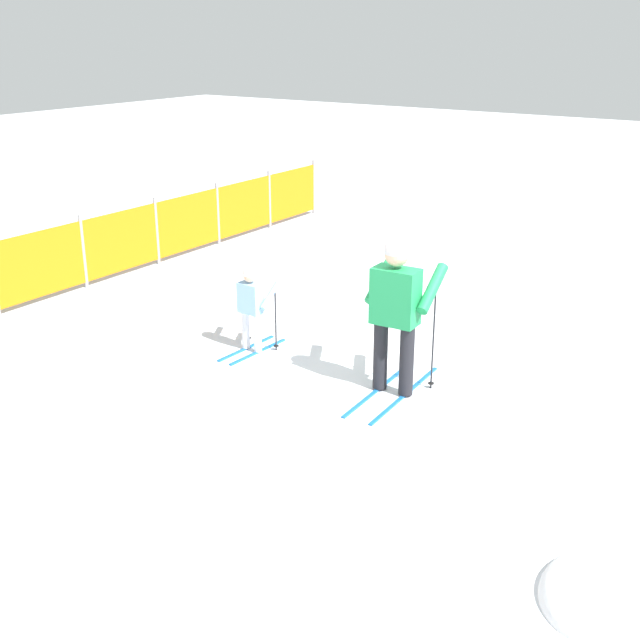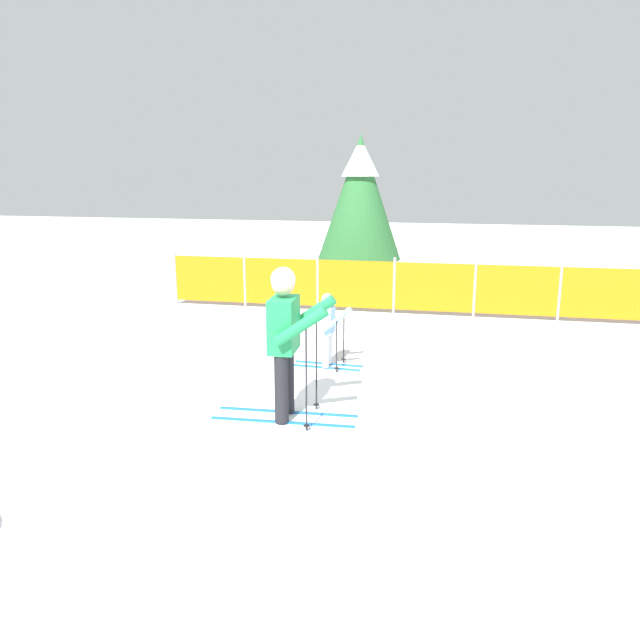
% 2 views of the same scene
% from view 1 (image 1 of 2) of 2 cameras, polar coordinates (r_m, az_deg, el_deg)
% --- Properties ---
extents(ground_plane, '(60.00, 60.00, 0.00)m').
position_cam_1_polar(ground_plane, '(9.16, 5.77, -5.21)').
color(ground_plane, white).
extents(skier_adult, '(1.73, 0.79, 1.81)m').
position_cam_1_polar(skier_adult, '(8.79, 5.46, 1.36)').
color(skier_adult, '#1966B2').
rests_on(skier_adult, ground_plane).
extents(skier_child, '(1.06, 0.54, 1.12)m').
position_cam_1_polar(skier_child, '(10.08, -4.88, 1.28)').
color(skier_child, '#1966B2').
rests_on(skier_child, ground_plane).
extents(safety_fence, '(11.33, 0.20, 1.17)m').
position_cam_1_polar(safety_fence, '(13.62, -13.93, 5.47)').
color(safety_fence, gray).
rests_on(safety_fence, ground_plane).
extents(snow_mound, '(1.19, 1.01, 0.48)m').
position_cam_1_polar(snow_mound, '(6.51, 19.97, -18.17)').
color(snow_mound, white).
rests_on(snow_mound, ground_plane).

